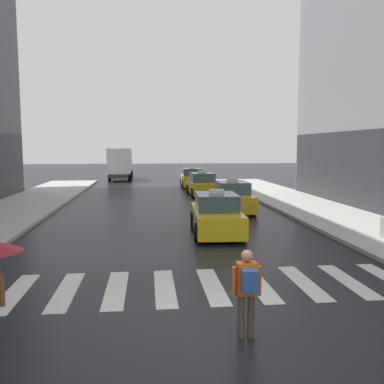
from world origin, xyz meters
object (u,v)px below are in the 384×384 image
(taxi_third, at_px, (202,185))
(taxi_fourth, at_px, (192,179))
(box_truck, at_px, (120,163))
(taxi_lead, at_px, (216,215))
(taxi_second, at_px, (232,198))
(pedestrian_with_backpack, at_px, (247,287))

(taxi_third, xyz_separation_m, taxi_fourth, (-0.05, 6.31, 0.00))
(taxi_third, distance_m, taxi_fourth, 6.31)
(taxi_third, distance_m, box_truck, 15.69)
(taxi_lead, xyz_separation_m, taxi_second, (1.83, 5.63, 0.00))
(box_truck, height_order, pedestrian_with_backpack, box_truck)
(taxi_third, relative_size, box_truck, 0.61)
(taxi_fourth, height_order, box_truck, box_truck)
(taxi_lead, distance_m, pedestrian_with_backpack, 9.29)
(taxi_third, distance_m, pedestrian_with_backpack, 22.60)
(taxi_second, relative_size, taxi_third, 1.00)
(pedestrian_with_backpack, bearing_deg, taxi_lead, 83.89)
(taxi_lead, xyz_separation_m, taxi_third, (1.18, 13.26, 0.00))
(taxi_third, bearing_deg, box_truck, 115.59)
(taxi_second, bearing_deg, taxi_lead, -107.97)
(taxi_lead, relative_size, pedestrian_with_backpack, 2.80)
(taxi_lead, height_order, taxi_third, same)
(taxi_lead, distance_m, box_truck, 27.96)
(taxi_fourth, bearing_deg, taxi_third, -89.57)
(taxi_second, distance_m, pedestrian_with_backpack, 15.13)
(taxi_fourth, relative_size, pedestrian_with_backpack, 2.77)
(taxi_lead, height_order, pedestrian_with_backpack, taxi_lead)
(taxi_second, distance_m, taxi_fourth, 13.96)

